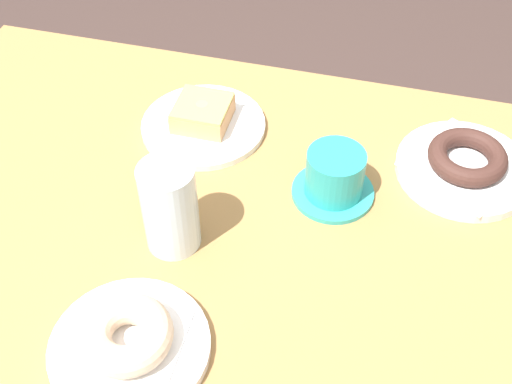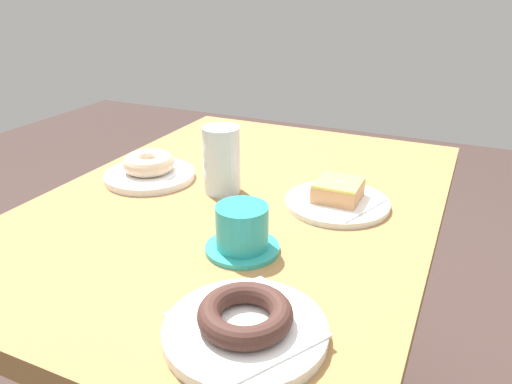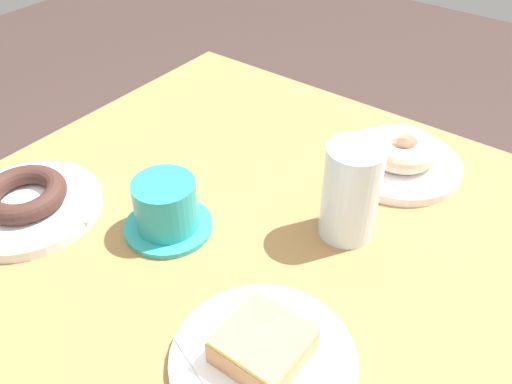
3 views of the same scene
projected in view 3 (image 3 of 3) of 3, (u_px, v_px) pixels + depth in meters
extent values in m
cube|color=#A07442|center=(316.00, 258.00, 0.72)|extent=(1.02, 0.75, 0.04)
cylinder|color=#AF724A|center=(23.00, 384.00, 0.98)|extent=(0.06, 0.06, 0.70)
cylinder|color=#AF724A|center=(216.00, 222.00, 1.33)|extent=(0.06, 0.06, 0.70)
cylinder|color=white|center=(28.00, 207.00, 0.76)|extent=(0.20, 0.20, 0.02)
cube|color=white|center=(26.00, 202.00, 0.75)|extent=(0.21, 0.21, 0.00)
torus|color=#41261F|center=(23.00, 194.00, 0.74)|extent=(0.12, 0.12, 0.03)
cylinder|color=white|center=(263.00, 359.00, 0.57)|extent=(0.20, 0.20, 0.01)
cube|color=white|center=(263.00, 355.00, 0.56)|extent=(0.18, 0.18, 0.00)
cube|color=tan|center=(263.00, 346.00, 0.55)|extent=(0.08, 0.08, 0.03)
cube|color=#EBD95F|center=(263.00, 335.00, 0.54)|extent=(0.08, 0.08, 0.01)
cylinder|color=tan|center=(263.00, 335.00, 0.54)|extent=(0.02, 0.02, 0.00)
cylinder|color=white|center=(398.00, 164.00, 0.84)|extent=(0.19, 0.19, 0.01)
cube|color=white|center=(399.00, 159.00, 0.83)|extent=(0.13, 0.13, 0.00)
torus|color=beige|center=(401.00, 148.00, 0.82)|extent=(0.11, 0.11, 0.04)
cylinder|color=silver|center=(351.00, 192.00, 0.69)|extent=(0.07, 0.07, 0.14)
cylinder|color=teal|center=(169.00, 226.00, 0.73)|extent=(0.12, 0.12, 0.01)
cylinder|color=teal|center=(166.00, 204.00, 0.71)|extent=(0.08, 0.08, 0.07)
cylinder|color=black|center=(163.00, 186.00, 0.69)|extent=(0.07, 0.07, 0.00)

